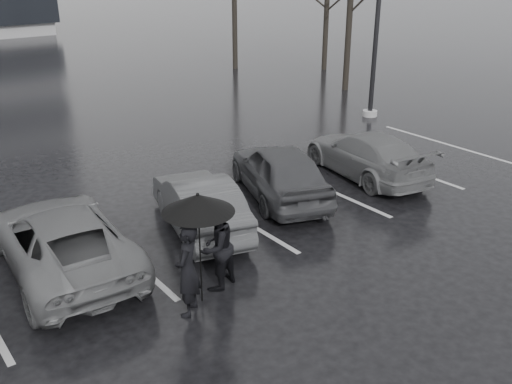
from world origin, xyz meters
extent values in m
plane|color=black|center=(0.00, 0.00, 0.00)|extent=(160.00, 160.00, 0.00)
imported|color=black|center=(2.13, 2.52, 0.68)|extent=(2.84, 4.27, 1.35)
imported|color=#28282A|center=(-0.38, 2.19, 0.60)|extent=(2.16, 3.86, 1.21)
imported|color=#464648|center=(-3.35, 2.27, 0.62)|extent=(2.39, 4.62, 1.25)
imported|color=#464648|center=(4.93, 2.25, 0.60)|extent=(2.36, 4.37, 1.20)
imported|color=black|center=(-2.21, -0.41, 0.82)|extent=(0.71, 0.69, 1.64)
imported|color=black|center=(-1.39, -0.01, 0.81)|extent=(0.96, 0.85, 1.63)
cylinder|color=black|center=(-1.86, -0.25, 0.88)|extent=(0.03, 0.03, 1.75)
cone|color=black|center=(-1.86, -0.25, 1.86)|extent=(1.21, 1.21, 0.31)
sphere|color=black|center=(-1.86, -0.25, 2.02)|extent=(0.05, 0.05, 0.05)
cylinder|color=#9B9B9E|center=(9.57, 6.32, 0.11)|extent=(0.53, 0.53, 0.21)
cube|color=#ADADB0|center=(-2.20, 2.50, 0.00)|extent=(0.12, 5.00, 0.00)
cube|color=#ADADB0|center=(0.60, 2.50, 0.00)|extent=(0.12, 5.00, 0.00)
cube|color=#ADADB0|center=(3.40, 2.50, 0.00)|extent=(0.12, 5.00, 0.00)
cube|color=#ADADB0|center=(6.20, 2.50, 0.00)|extent=(0.12, 5.00, 0.00)
cube|color=#ADADB0|center=(9.00, 2.50, 0.00)|extent=(0.12, 5.00, 0.00)
camera|label=1|loc=(-6.19, -7.53, 5.62)|focal=40.00mm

